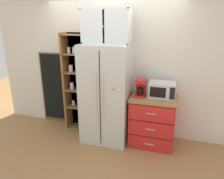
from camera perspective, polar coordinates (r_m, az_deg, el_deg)
ground_plane at (r=4.09m, az=-1.37°, el=-12.97°), size 10.67×10.67×0.00m
wall_back_cream at (r=3.97m, az=0.29°, el=5.96°), size 4.97×0.10×2.55m
refrigerator at (r=3.71m, az=-1.48°, el=-1.16°), size 0.84×0.72×1.78m
pantry_shelf_column at (r=4.17m, az=-9.50°, el=2.55°), size 0.53×0.31×1.94m
counter_cabinet at (r=3.78m, az=11.13°, el=-8.40°), size 0.79×0.62×0.89m
microwave at (r=3.60m, az=13.74°, el=-0.04°), size 0.44×0.33×0.26m
coffee_maker at (r=3.58m, az=7.97°, el=0.66°), size 0.17×0.20×0.31m
mug_navy at (r=3.59m, az=11.64°, el=-1.31°), size 0.12×0.09×0.10m
mug_charcoal at (r=3.64m, az=11.73°, el=-1.01°), size 0.12×0.09×0.10m
bottle_green at (r=3.61m, az=11.74°, el=-0.22°), size 0.06×0.06×0.25m
upper_cabinet at (r=3.54m, az=-1.40°, el=17.12°), size 0.80×0.32×0.55m
chalkboard_menu at (r=4.57m, az=-15.66°, el=0.29°), size 0.60×0.04×1.52m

